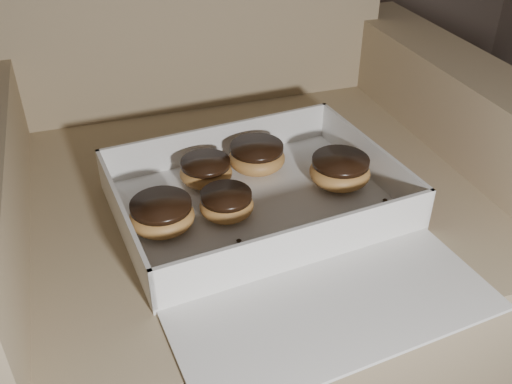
{
  "coord_description": "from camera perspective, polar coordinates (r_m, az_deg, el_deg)",
  "views": [
    {
      "loc": [
        0.25,
        0.27,
        0.92
      ],
      "look_at": [
        0.46,
        0.93,
        0.45
      ],
      "focal_mm": 40.0,
      "sensor_mm": 36.0,
      "label": 1
    }
  ],
  "objects": [
    {
      "name": "crumb_c",
      "position": [
        0.77,
        -1.73,
        -4.88
      ],
      "size": [
        0.01,
        0.01,
        0.0
      ],
      "primitive_type": "ellipsoid",
      "color": "black",
      "rests_on": "bakery_box"
    },
    {
      "name": "bakery_box",
      "position": [
        0.81,
        1.44,
        -2.31
      ],
      "size": [
        0.44,
        0.5,
        0.07
      ],
      "rotation": [
        0.0,
        0.0,
        0.1
      ],
      "color": "silver",
      "rests_on": "armchair"
    },
    {
      "name": "donut_d",
      "position": [
        0.91,
        0.08,
        3.58
      ],
      "size": [
        0.09,
        0.09,
        0.05
      ],
      "color": "#C48544",
      "rests_on": "bakery_box"
    },
    {
      "name": "donut_c",
      "position": [
        0.88,
        -5.03,
        2.11
      ],
      "size": [
        0.08,
        0.08,
        0.04
      ],
      "color": "#C48544",
      "rests_on": "bakery_box"
    },
    {
      "name": "donut_b",
      "position": [
        0.81,
        -2.97,
        -1.17
      ],
      "size": [
        0.08,
        0.08,
        0.04
      ],
      "color": "#C48544",
      "rests_on": "bakery_box"
    },
    {
      "name": "crumb_a",
      "position": [
        0.82,
        11.36,
        -3.12
      ],
      "size": [
        0.01,
        0.01,
        0.0
      ],
      "primitive_type": "ellipsoid",
      "color": "black",
      "rests_on": "bakery_box"
    },
    {
      "name": "donut_a",
      "position": [
        0.79,
        -9.4,
        -2.25
      ],
      "size": [
        0.09,
        0.09,
        0.05
      ],
      "color": "#C48544",
      "rests_on": "bakery_box"
    },
    {
      "name": "armchair",
      "position": [
        1.03,
        -1.77,
        -2.83
      ],
      "size": [
        0.91,
        0.77,
        0.95
      ],
      "color": "#927B5D",
      "rests_on": "floor"
    },
    {
      "name": "donut_e",
      "position": [
        0.88,
        8.38,
        2.14
      ],
      "size": [
        0.09,
        0.09,
        0.05
      ],
      "color": "#C48544",
      "rests_on": "bakery_box"
    },
    {
      "name": "crumb_b",
      "position": [
        0.87,
        12.78,
        -0.8
      ],
      "size": [
        0.01,
        0.01,
        0.0
      ],
      "primitive_type": "ellipsoid",
      "color": "black",
      "rests_on": "bakery_box"
    }
  ]
}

